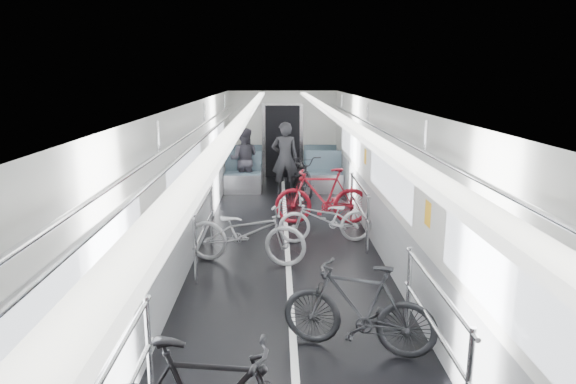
% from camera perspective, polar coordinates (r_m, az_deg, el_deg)
% --- Properties ---
extents(car_shell, '(3.02, 14.01, 2.41)m').
position_cam_1_polar(car_shell, '(9.27, -0.22, 2.35)').
color(car_shell, black).
rests_on(car_shell, ground).
extents(bike_left_far, '(1.97, 1.07, 0.98)m').
position_cam_1_polar(bike_left_far, '(7.83, -4.70, -4.46)').
color(bike_left_far, '#98999C').
rests_on(bike_left_far, floor).
extents(bike_right_near, '(1.67, 0.97, 0.97)m').
position_cam_1_polar(bike_right_near, '(5.46, 7.82, -12.59)').
color(bike_right_near, black).
rests_on(bike_right_near, floor).
extents(bike_right_mid, '(1.66, 0.68, 0.85)m').
position_cam_1_polar(bike_right_mid, '(8.81, 4.19, -2.95)').
color(bike_right_mid, silver).
rests_on(bike_right_mid, floor).
extents(bike_right_far, '(1.84, 0.58, 1.10)m').
position_cam_1_polar(bike_right_far, '(9.85, 3.84, -0.49)').
color(bike_right_far, maroon).
rests_on(bike_right_far, floor).
extents(bike_aisle, '(1.08, 1.98, 0.99)m').
position_cam_1_polar(bike_aisle, '(12.37, 1.46, 2.02)').
color(bike_aisle, black).
rests_on(bike_aisle, floor).
extents(person_standing, '(0.65, 0.43, 1.75)m').
position_cam_1_polar(person_standing, '(12.29, -0.35, 3.77)').
color(person_standing, black).
rests_on(person_standing, floor).
extents(person_seated, '(0.84, 0.70, 1.56)m').
position_cam_1_polar(person_seated, '(12.71, -4.90, 3.60)').
color(person_seated, '#28272E').
rests_on(person_seated, floor).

